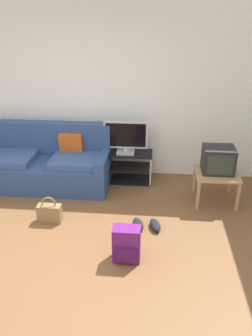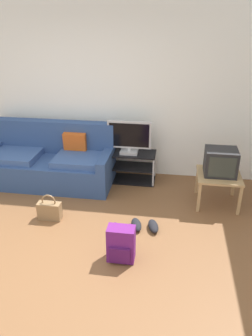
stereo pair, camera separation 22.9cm
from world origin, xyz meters
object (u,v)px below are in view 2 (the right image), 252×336
(tv_stand, at_px, (129,166))
(side_table, at_px, (219,178))
(flat_tv, at_px, (129,138))
(crt_tv, at_px, (221,162))
(couch, at_px, (50,162))
(sneakers_pair, at_px, (145,225))
(handbag, at_px, (50,210))
(backpack, at_px, (121,244))

(tv_stand, relative_size, side_table, 1.41)
(flat_tv, relative_size, side_table, 1.14)
(crt_tv, bearing_deg, couch, 173.28)
(crt_tv, xyz_separation_m, sneakers_pair, (-0.95, -0.79, -0.59))
(crt_tv, bearing_deg, handbag, -161.07)
(crt_tv, bearing_deg, tv_stand, 158.64)
(tv_stand, distance_m, flat_tv, 0.50)
(couch, bearing_deg, crt_tv, -6.72)
(flat_tv, height_order, crt_tv, flat_tv)
(side_table, xyz_separation_m, crt_tv, (0.00, 0.02, 0.24))
(flat_tv, bearing_deg, side_table, -21.13)
(crt_tv, bearing_deg, sneakers_pair, -140.08)
(couch, xyz_separation_m, side_table, (2.58, -0.32, 0.06))
(handbag, bearing_deg, tv_stand, 55.59)
(tv_stand, distance_m, sneakers_pair, 1.39)
(couch, relative_size, crt_tv, 4.66)
(crt_tv, relative_size, sneakers_pair, 1.06)
(tv_stand, bearing_deg, couch, -170.00)
(sneakers_pair, bearing_deg, side_table, 39.34)
(tv_stand, relative_size, sneakers_pair, 2.05)
(side_table, height_order, crt_tv, crt_tv)
(handbag, distance_m, sneakers_pair, 1.27)
(tv_stand, height_order, flat_tv, flat_tv)
(side_table, distance_m, backpack, 1.82)
(flat_tv, relative_size, crt_tv, 1.58)
(couch, xyz_separation_m, backpack, (1.43, -1.71, -0.14))
(side_table, xyz_separation_m, sneakers_pair, (-0.95, -0.78, -0.35))
(couch, relative_size, sneakers_pair, 4.91)
(tv_stand, height_order, side_table, tv_stand)
(couch, distance_m, flat_tv, 1.32)
(tv_stand, height_order, sneakers_pair, tv_stand)
(handbag, bearing_deg, backpack, -31.35)
(couch, xyz_separation_m, flat_tv, (1.24, 0.20, 0.40))
(couch, distance_m, crt_tv, 2.61)
(flat_tv, bearing_deg, backpack, -84.43)
(couch, relative_size, side_table, 3.37)
(tv_stand, height_order, backpack, tv_stand)
(backpack, bearing_deg, tv_stand, 87.04)
(side_table, relative_size, handbag, 1.64)
(tv_stand, xyz_separation_m, side_table, (1.34, -0.54, 0.15))
(flat_tv, bearing_deg, handbag, -124.88)
(couch, distance_m, handbag, 1.14)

